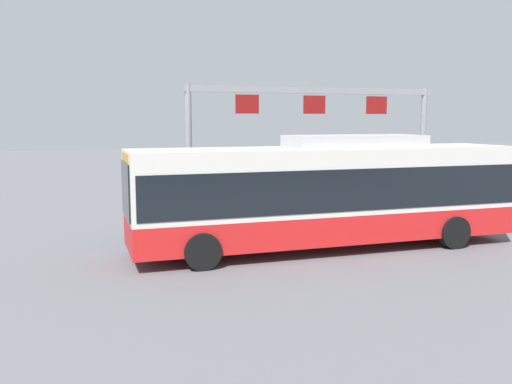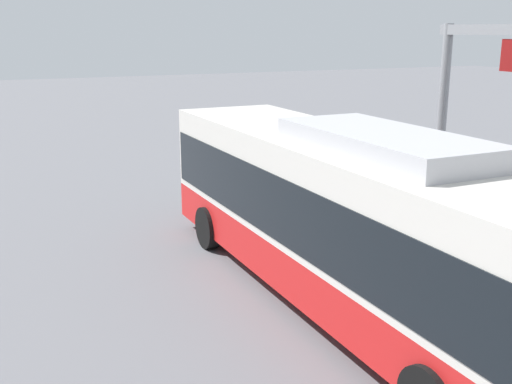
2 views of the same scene
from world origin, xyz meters
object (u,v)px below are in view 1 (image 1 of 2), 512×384
bus_main (327,190)px  person_waiting_near (256,205)px  trash_bin (452,205)px  person_boarding (134,213)px  person_waiting_mid (251,201)px

bus_main → person_waiting_near: bearing=-60.6°
person_waiting_near → bus_main: bearing=-2.4°
person_waiting_near → trash_bin: person_waiting_near is taller
person_boarding → person_waiting_near: 4.06m
bus_main → trash_bin: bearing=-157.2°
person_boarding → trash_bin: (-12.20, 0.17, -0.28)m
bus_main → trash_bin: 7.40m
person_boarding → person_waiting_near: (-4.03, 0.50, 0.16)m
bus_main → person_waiting_near: size_ratio=7.15×
person_waiting_near → person_waiting_mid: bearing=141.2°
person_waiting_mid → trash_bin: size_ratio=1.86×
person_boarding → person_waiting_mid: bearing=63.8°
person_boarding → person_waiting_mid: person_waiting_mid is taller
bus_main → person_waiting_near: bus_main is taller
person_waiting_mid → person_boarding: bearing=-57.2°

